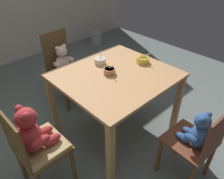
% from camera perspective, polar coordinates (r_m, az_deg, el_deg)
% --- Properties ---
extents(ground_plane, '(5.20, 5.20, 0.04)m').
position_cam_1_polar(ground_plane, '(2.56, 0.78, -10.84)').
color(ground_plane, slate).
extents(dining_table, '(1.07, 0.99, 0.75)m').
position_cam_1_polar(dining_table, '(2.14, 0.92, 1.85)').
color(dining_table, tan).
rests_on(dining_table, ground_plane).
extents(teddy_chair_far_center, '(0.41, 0.41, 0.93)m').
position_cam_1_polar(teddy_chair_far_center, '(2.79, -12.81, 6.62)').
color(teddy_chair_far_center, brown).
rests_on(teddy_chair_far_center, ground_plane).
extents(teddy_chair_near_left, '(0.38, 0.41, 0.87)m').
position_cam_1_polar(teddy_chair_near_left, '(1.79, -20.03, -12.24)').
color(teddy_chair_near_left, brown).
rests_on(teddy_chair_near_left, ground_plane).
extents(teddy_chair_near_front, '(0.39, 0.40, 0.83)m').
position_cam_1_polar(teddy_chair_near_front, '(1.89, 21.69, -11.80)').
color(teddy_chair_near_front, brown).
rests_on(teddy_chair_near_front, ground_plane).
extents(porridge_bowl_cream_far_center, '(0.12, 0.12, 0.12)m').
position_cam_1_polar(porridge_bowl_cream_far_center, '(2.27, -3.20, 7.67)').
color(porridge_bowl_cream_far_center, beige).
rests_on(porridge_bowl_cream_far_center, dining_table).
extents(porridge_bowl_terracotta_center, '(0.12, 0.12, 0.11)m').
position_cam_1_polar(porridge_bowl_terracotta_center, '(2.08, -0.68, 4.99)').
color(porridge_bowl_terracotta_center, '#BF764F').
rests_on(porridge_bowl_terracotta_center, dining_table).
extents(porridge_bowl_yellow_near_right, '(0.14, 0.14, 0.12)m').
position_cam_1_polar(porridge_bowl_yellow_near_right, '(2.31, 8.20, 7.88)').
color(porridge_bowl_yellow_near_right, yellow).
rests_on(porridge_bowl_yellow_near_right, dining_table).
extents(metal_pail, '(0.25, 0.25, 0.26)m').
position_cam_1_polar(metal_pail, '(4.73, -4.15, 13.76)').
color(metal_pail, '#93969B').
rests_on(metal_pail, ground_plane).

